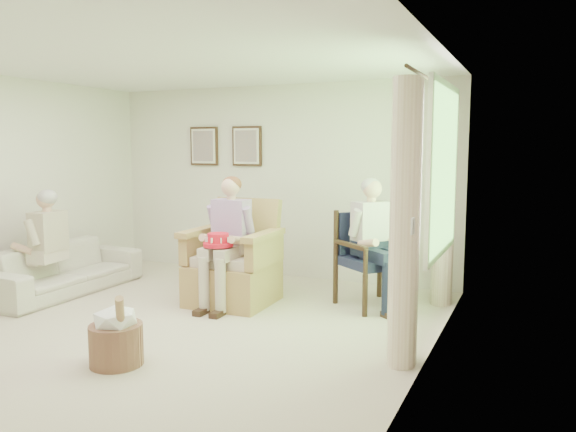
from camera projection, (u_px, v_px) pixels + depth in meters
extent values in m
plane|color=#C0B29B|center=(154.00, 333.00, 5.36)|extent=(5.50, 5.50, 0.00)
cube|color=silver|center=(277.00, 181.00, 7.69)|extent=(5.00, 0.04, 2.60)
cube|color=silver|center=(421.00, 210.00, 4.18)|extent=(0.04, 5.50, 2.60)
cube|color=white|center=(146.00, 54.00, 5.04)|extent=(5.00, 5.50, 0.02)
cube|color=#2D6B23|center=(444.00, 170.00, 5.25)|extent=(0.02, 1.40, 1.50)
cube|color=white|center=(446.00, 85.00, 5.16)|extent=(0.04, 1.52, 0.06)
cube|color=white|center=(440.00, 252.00, 5.34)|extent=(0.04, 1.52, 0.06)
cylinder|color=#382114|center=(436.00, 83.00, 5.19)|extent=(0.03, 2.50, 0.03)
cylinder|color=beige|center=(405.00, 225.00, 4.47)|extent=(0.34, 0.34, 2.30)
cylinder|color=beige|center=(444.00, 203.00, 6.24)|extent=(0.34, 0.34, 2.30)
cube|color=#382114|center=(204.00, 146.00, 8.07)|extent=(0.45, 0.03, 0.55)
cube|color=silver|center=(203.00, 146.00, 8.05)|extent=(0.39, 0.01, 0.49)
cube|color=tan|center=(203.00, 146.00, 8.05)|extent=(0.33, 0.01, 0.43)
cube|color=#382114|center=(247.00, 146.00, 7.79)|extent=(0.45, 0.03, 0.55)
cube|color=silver|center=(246.00, 146.00, 7.77)|extent=(0.39, 0.01, 0.49)
cube|color=tan|center=(246.00, 146.00, 7.76)|extent=(0.33, 0.01, 0.43)
cube|color=tan|center=(233.00, 283.00, 6.36)|extent=(0.87, 0.85, 0.46)
cube|color=beige|center=(231.00, 259.00, 6.30)|extent=(0.68, 0.66, 0.11)
cube|color=tan|center=(248.00, 227.00, 6.61)|extent=(0.81, 0.25, 0.68)
cube|color=tan|center=(202.00, 246.00, 6.48)|extent=(0.11, 0.79, 0.33)
cube|color=tan|center=(265.00, 251.00, 6.15)|extent=(0.11, 0.79, 0.33)
cylinder|color=black|center=(338.00, 289.00, 6.11)|extent=(0.06, 0.06, 0.45)
cylinder|color=black|center=(394.00, 295.00, 5.86)|extent=(0.06, 0.06, 0.45)
cylinder|color=black|center=(354.00, 278.00, 6.63)|extent=(0.06, 0.06, 0.45)
cylinder|color=black|center=(406.00, 283.00, 6.38)|extent=(0.06, 0.06, 0.45)
cube|color=#1B203C|center=(373.00, 262.00, 6.21)|extent=(0.59, 0.57, 0.10)
cube|color=#1B203C|center=(380.00, 234.00, 6.43)|extent=(0.55, 0.07, 0.51)
imported|color=beige|center=(63.00, 269.00, 6.82)|extent=(2.00, 0.78, 0.58)
cube|color=#BDAD98|center=(231.00, 245.00, 6.28)|extent=(0.40, 0.26, 0.16)
cube|color=#B08AC4|center=(232.00, 220.00, 6.26)|extent=(0.39, 0.24, 0.46)
sphere|color=#DDAD8E|center=(231.00, 187.00, 6.21)|extent=(0.21, 0.21, 0.21)
ellipsoid|color=brown|center=(232.00, 184.00, 6.23)|extent=(0.22, 0.22, 0.18)
cube|color=#BDAD98|center=(213.00, 252.00, 6.12)|extent=(0.14, 0.44, 0.13)
cube|color=#BDAD98|center=(229.00, 253.00, 6.04)|extent=(0.14, 0.44, 0.13)
cylinder|color=#BDAD98|center=(203.00, 283.00, 5.98)|extent=(0.12, 0.12, 0.58)
cylinder|color=#BDAD98|center=(220.00, 285.00, 5.90)|extent=(0.12, 0.12, 0.58)
cube|color=#181F36|center=(373.00, 248.00, 6.19)|extent=(0.40, 0.26, 0.16)
cube|color=beige|center=(374.00, 222.00, 6.17)|extent=(0.39, 0.24, 0.46)
sphere|color=#DDAD8E|center=(375.00, 189.00, 6.12)|extent=(0.21, 0.21, 0.21)
ellipsoid|color=#B7B2AD|center=(375.00, 186.00, 6.14)|extent=(0.22, 0.22, 0.18)
cube|color=#181F36|center=(359.00, 255.00, 6.04)|extent=(0.14, 0.44, 0.13)
cube|color=#181F36|center=(377.00, 256.00, 5.96)|extent=(0.14, 0.44, 0.13)
cylinder|color=#181F36|center=(352.00, 286.00, 5.89)|extent=(0.12, 0.12, 0.56)
cylinder|color=#181F36|center=(371.00, 288.00, 5.81)|extent=(0.12, 0.12, 0.56)
cube|color=beige|center=(48.00, 254.00, 6.60)|extent=(0.42, 0.26, 0.16)
cube|color=#B7AA8E|center=(48.00, 230.00, 6.58)|extent=(0.41, 0.24, 0.46)
sphere|color=#DDAD8E|center=(46.00, 199.00, 6.53)|extent=(0.21, 0.21, 0.21)
ellipsoid|color=#B7B2AD|center=(47.00, 197.00, 6.55)|extent=(0.22, 0.22, 0.18)
cube|color=beige|center=(26.00, 261.00, 6.45)|extent=(0.14, 0.44, 0.13)
cube|color=beige|center=(39.00, 262.00, 6.36)|extent=(0.14, 0.44, 0.13)
cylinder|color=beige|center=(13.00, 284.00, 6.29)|extent=(0.12, 0.12, 0.41)
cylinder|color=beige|center=(26.00, 286.00, 6.21)|extent=(0.12, 0.12, 0.41)
cylinder|color=red|center=(218.00, 244.00, 6.01)|extent=(0.32, 0.32, 0.04)
cylinder|color=red|center=(218.00, 239.00, 6.01)|extent=(0.23, 0.23, 0.12)
cube|color=white|center=(228.00, 240.00, 5.96)|extent=(0.05, 0.01, 0.05)
cube|color=white|center=(229.00, 238.00, 6.05)|extent=(0.04, 0.04, 0.05)
cube|color=white|center=(224.00, 237.00, 6.11)|extent=(0.01, 0.04, 0.05)
cube|color=white|center=(216.00, 237.00, 6.12)|extent=(0.04, 0.04, 0.05)
cube|color=white|center=(209.00, 238.00, 6.06)|extent=(0.04, 0.01, 0.05)
cube|color=white|center=(207.00, 239.00, 5.96)|extent=(0.04, 0.04, 0.05)
cube|color=white|center=(212.00, 241.00, 5.90)|extent=(0.01, 0.04, 0.05)
cube|color=white|center=(221.00, 241.00, 5.90)|extent=(0.04, 0.04, 0.05)
cylinder|color=#A9785C|center=(116.00, 345.00, 4.56)|extent=(0.55, 0.55, 0.34)
ellipsoid|color=white|center=(115.00, 319.00, 4.53)|extent=(0.38, 0.38, 0.23)
cylinder|color=#A57F56|center=(121.00, 322.00, 4.45)|extent=(0.17, 0.31, 0.50)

